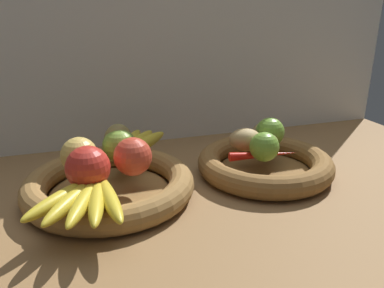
# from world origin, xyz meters

# --- Properties ---
(ground_plane) EXTENTS (1.40, 0.90, 0.03)m
(ground_plane) POSITION_xyz_m (0.00, 0.00, -0.01)
(ground_plane) COLOR olive
(back_wall) EXTENTS (1.40, 0.03, 0.55)m
(back_wall) POSITION_xyz_m (0.00, 0.30, 0.28)
(back_wall) COLOR silver
(back_wall) RESTS_ON ground_plane
(fruit_bowl_left) EXTENTS (0.33, 0.33, 0.05)m
(fruit_bowl_left) POSITION_xyz_m (-0.18, -0.01, 0.02)
(fruit_bowl_left) COLOR olive
(fruit_bowl_left) RESTS_ON ground_plane
(fruit_bowl_right) EXTENTS (0.30, 0.30, 0.05)m
(fruit_bowl_right) POSITION_xyz_m (0.16, -0.01, 0.02)
(fruit_bowl_right) COLOR brown
(fruit_bowl_right) RESTS_ON ground_plane
(apple_red_right) EXTENTS (0.07, 0.07, 0.07)m
(apple_red_right) POSITION_xyz_m (-0.13, -0.03, 0.09)
(apple_red_right) COLOR #CC422D
(apple_red_right) RESTS_ON fruit_bowl_left
(apple_green_back) EXTENTS (0.07, 0.07, 0.07)m
(apple_green_back) POSITION_xyz_m (-0.15, 0.04, 0.09)
(apple_green_back) COLOR #7AA338
(apple_green_back) RESTS_ON fruit_bowl_left
(apple_red_front) EXTENTS (0.08, 0.08, 0.08)m
(apple_red_front) POSITION_xyz_m (-0.22, -0.07, 0.09)
(apple_red_front) COLOR red
(apple_red_front) RESTS_ON fruit_bowl_left
(apple_golden_left) EXTENTS (0.07, 0.07, 0.07)m
(apple_golden_left) POSITION_xyz_m (-0.23, 0.01, 0.09)
(apple_golden_left) COLOR #DBB756
(apple_golden_left) RESTS_ON fruit_bowl_left
(pear_brown) EXTENTS (0.08, 0.08, 0.08)m
(pear_brown) POSITION_xyz_m (-0.15, 0.05, 0.09)
(pear_brown) COLOR olive
(pear_brown) RESTS_ON fruit_bowl_left
(banana_bunch_front) EXTENTS (0.16, 0.19, 0.03)m
(banana_bunch_front) POSITION_xyz_m (-0.23, -0.13, 0.06)
(banana_bunch_front) COLOR gold
(banana_bunch_front) RESTS_ON fruit_bowl_left
(banana_bunch_back) EXTENTS (0.15, 0.19, 0.03)m
(banana_bunch_back) POSITION_xyz_m (-0.11, 0.10, 0.06)
(banana_bunch_back) COLOR gold
(banana_bunch_back) RESTS_ON fruit_bowl_left
(potato_large) EXTENTS (0.09, 0.09, 0.04)m
(potato_large) POSITION_xyz_m (0.16, -0.01, 0.07)
(potato_large) COLOR tan
(potato_large) RESTS_ON fruit_bowl_right
(potato_oblong) EXTENTS (0.09, 0.08, 0.05)m
(potato_oblong) POSITION_xyz_m (0.13, 0.02, 0.08)
(potato_oblong) COLOR tan
(potato_oblong) RESTS_ON fruit_bowl_right
(potato_back) EXTENTS (0.05, 0.08, 0.05)m
(potato_back) POSITION_xyz_m (0.18, 0.03, 0.08)
(potato_back) COLOR #A38451
(potato_back) RESTS_ON fruit_bowl_right
(lime_near) EXTENTS (0.06, 0.06, 0.06)m
(lime_near) POSITION_xyz_m (0.14, -0.05, 0.08)
(lime_near) COLOR #6B9E33
(lime_near) RESTS_ON fruit_bowl_right
(lime_far) EXTENTS (0.07, 0.07, 0.07)m
(lime_far) POSITION_xyz_m (0.19, 0.03, 0.08)
(lime_far) COLOR #6B9E33
(lime_far) RESTS_ON fruit_bowl_right
(chili_pepper) EXTENTS (0.15, 0.04, 0.02)m
(chili_pepper) POSITION_xyz_m (0.14, -0.04, 0.06)
(chili_pepper) COLOR red
(chili_pepper) RESTS_ON fruit_bowl_right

